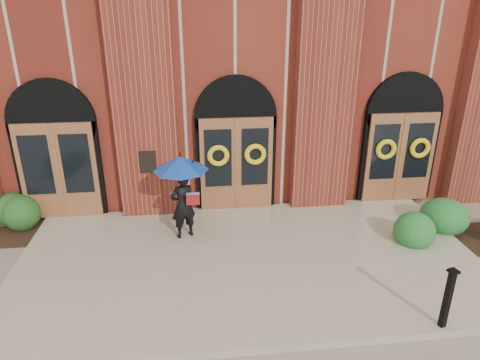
{
  "coord_description": "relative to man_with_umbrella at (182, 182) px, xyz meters",
  "views": [
    {
      "loc": [
        -1.12,
        -7.78,
        5.27
      ],
      "look_at": [
        -0.1,
        1.0,
        1.65
      ],
      "focal_mm": 32.0,
      "sensor_mm": 36.0,
      "label": 1
    }
  ],
  "objects": [
    {
      "name": "ground",
      "position": [
        1.4,
        -1.29,
        -1.56
      ],
      "size": [
        90.0,
        90.0,
        0.0
      ],
      "primitive_type": "plane",
      "color": "gray",
      "rests_on": "ground"
    },
    {
      "name": "landing",
      "position": [
        1.4,
        -1.14,
        -1.48
      ],
      "size": [
        10.0,
        5.3,
        0.15
      ],
      "primitive_type": "cube",
      "color": "tan",
      "rests_on": "ground"
    },
    {
      "name": "church_building",
      "position": [
        1.4,
        7.49,
        1.95
      ],
      "size": [
        16.2,
        12.53,
        7.0
      ],
      "color": "maroon",
      "rests_on": "ground"
    },
    {
      "name": "man_with_umbrella",
      "position": [
        0.0,
        0.0,
        0.0
      ],
      "size": [
        1.64,
        1.64,
        2.01
      ],
      "rotation": [
        0.0,
        0.0,
        3.53
      ],
      "color": "black",
      "rests_on": "landing"
    },
    {
      "name": "metal_post",
      "position": [
        4.41,
        -3.64,
        -0.81
      ],
      "size": [
        0.19,
        0.19,
        1.13
      ],
      "rotation": [
        0.0,
        0.0,
        0.25
      ],
      "color": "black",
      "rests_on": "landing"
    },
    {
      "name": "hedge_wall_left",
      "position": [
        -3.8,
        0.91,
        -1.14
      ],
      "size": [
        3.25,
        1.3,
        0.83
      ],
      "primitive_type": "ellipsoid",
      "color": "#1F4918",
      "rests_on": "ground"
    },
    {
      "name": "hedge_wall_right",
      "position": [
        6.6,
        -0.72,
        -1.14
      ],
      "size": [
        3.23,
        1.29,
        0.83
      ],
      "primitive_type": "ellipsoid",
      "color": "#215E23",
      "rests_on": "ground"
    }
  ]
}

